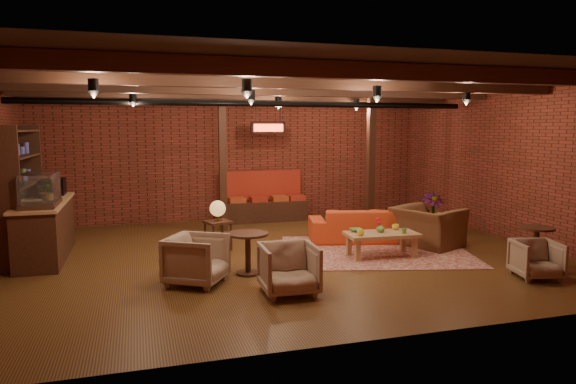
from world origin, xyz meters
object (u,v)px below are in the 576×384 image
object	(u,v)px
sofa	(367,224)
side_table_lamp	(218,212)
armchair_a	(197,257)
armchair_b	(289,266)
coffee_table	(381,235)
armchair_right	(428,220)
round_table_right	(536,240)
round_table_left	(248,246)
armchair_far	(537,258)
side_table_book	(437,216)
plant_tall	(433,173)

from	to	relation	value
sofa	side_table_lamp	size ratio (longest dim) A/B	2.46
armchair_a	armchair_b	xyz separation A→B (m)	(1.21, -0.83, -0.02)
coffee_table	armchair_a	world-z (taller)	armchair_a
coffee_table	armchair_a	distance (m)	3.49
side_table_lamp	coffee_table	bearing A→B (deg)	-26.43
sofa	armchair_b	bearing A→B (deg)	60.78
armchair_right	round_table_right	bearing A→B (deg)	-174.13
armchair_right	round_table_right	distance (m)	2.06
side_table_lamp	round_table_left	world-z (taller)	side_table_lamp
sofa	armchair_a	bearing A→B (deg)	40.84
round_table_right	armchair_far	size ratio (longest dim) A/B	1.01
armchair_b	armchair_right	bearing A→B (deg)	31.60
coffee_table	armchair_far	distance (m)	2.59
armchair_b	side_table_book	xyz separation A→B (m)	(4.31, 2.98, 0.02)
round_table_right	plant_tall	size ratio (longest dim) A/B	0.24
coffee_table	round_table_right	distance (m)	2.63
coffee_table	side_table_book	size ratio (longest dim) A/B	2.84
sofa	armchair_far	xyz separation A→B (m)	(1.40, -3.21, -0.02)
armchair_b	side_table_lamp	bearing A→B (deg)	102.34
coffee_table	side_table_lamp	distance (m)	3.11
armchair_right	side_table_book	world-z (taller)	armchair_right
side_table_book	armchair_right	bearing A→B (deg)	-130.69
round_table_left	plant_tall	size ratio (longest dim) A/B	0.25
sofa	armchair_right	bearing A→B (deg)	152.70
plant_tall	side_table_lamp	bearing A→B (deg)	-178.28
armchair_far	coffee_table	bearing A→B (deg)	146.00
armchair_b	armchair_right	xyz separation A→B (m)	(3.49, 2.02, 0.13)
side_table_lamp	armchair_a	world-z (taller)	side_table_lamp
armchair_a	round_table_right	bearing A→B (deg)	-65.12
armchair_far	sofa	bearing A→B (deg)	127.58
sofa	armchair_b	distance (m)	3.80
sofa	plant_tall	size ratio (longest dim) A/B	0.87
round_table_left	plant_tall	distance (m)	5.06
armchair_a	armchair_right	world-z (taller)	armchair_right
sofa	round_table_right	distance (m)	3.24
armchair_right	armchair_far	size ratio (longest dim) A/B	1.82
side_table_lamp	armchair_b	distance (m)	2.98
side_table_book	sofa	bearing A→B (deg)	-174.83
side_table_lamp	round_table_left	xyz separation A→B (m)	(0.21, -1.79, -0.27)
coffee_table	armchair_a	xyz separation A→B (m)	(-3.42, -0.71, 0.02)
coffee_table	side_table_lamp	xyz separation A→B (m)	(-2.77, 1.38, 0.34)
coffee_table	side_table_lamp	size ratio (longest dim) A/B	1.39
round_table_left	coffee_table	bearing A→B (deg)	9.12
armchair_a	side_table_book	bearing A→B (deg)	-37.84
round_table_left	armchair_far	world-z (taller)	round_table_left
sofa	armchair_far	world-z (taller)	sofa
armchair_a	round_table_left	bearing A→B (deg)	-40.02
side_table_lamp	sofa	bearing A→B (deg)	-1.77
armchair_a	side_table_book	xyz separation A→B (m)	(5.51, 2.15, 0.01)
armchair_a	coffee_table	bearing A→B (deg)	-47.45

